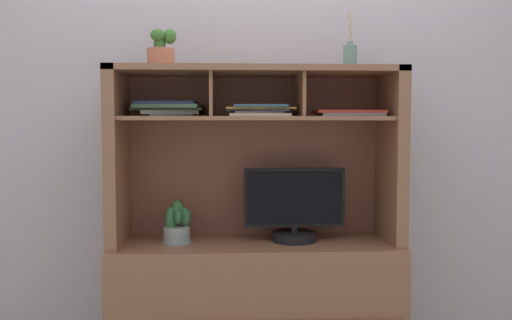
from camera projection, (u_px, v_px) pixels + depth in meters
back_wall at (254, 78)px, 3.00m from camera, size 6.00×0.02×2.80m
media_console at (256, 262)px, 2.79m from camera, size 1.45×0.54×1.42m
tv_monitor at (294, 210)px, 2.77m from camera, size 0.52×0.23×0.38m
potted_orchid at (177, 226)px, 2.74m from camera, size 0.15×0.15×0.22m
magazine_stack_left at (169, 109)px, 2.76m from camera, size 0.37×0.31×0.08m
magazine_stack_centre at (260, 111)px, 2.72m from camera, size 0.35×0.26×0.06m
magazine_stack_right at (349, 113)px, 2.72m from camera, size 0.34×0.23×0.03m
diffuser_bottle at (350, 56)px, 2.71m from camera, size 0.07×0.07×0.28m
potted_succulent at (161, 52)px, 2.66m from camera, size 0.16×0.16×0.19m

